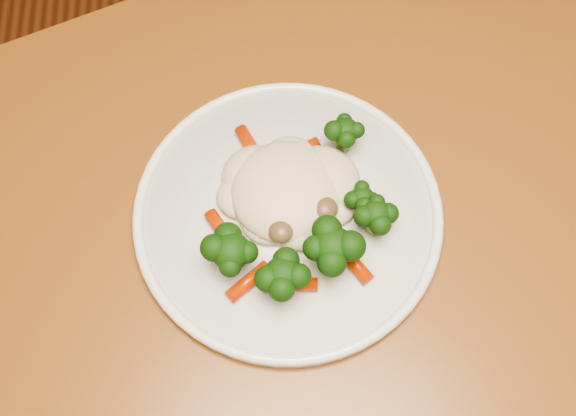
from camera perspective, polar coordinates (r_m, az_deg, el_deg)
name	(u,v)px	position (r m, az deg, el deg)	size (l,w,h in m)	color
dining_table	(415,271)	(0.76, 10.00, -4.92)	(1.30, 1.10, 0.75)	brown
plate	(288,215)	(0.65, 0.00, -0.54)	(0.28, 0.28, 0.01)	silver
meal	(297,211)	(0.62, 0.69, -0.24)	(0.17, 0.19, 0.05)	beige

